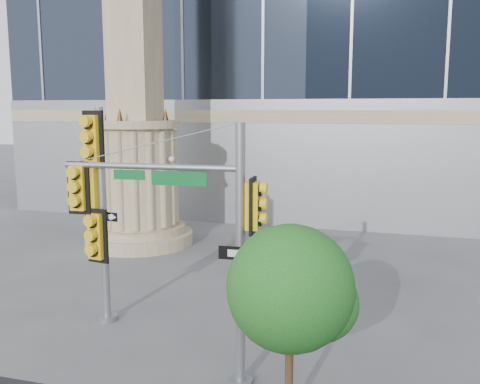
# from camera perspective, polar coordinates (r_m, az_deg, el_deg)

# --- Properties ---
(ground) EXTENTS (120.00, 120.00, 0.00)m
(ground) POSITION_cam_1_polar(r_m,az_deg,el_deg) (12.70, -4.78, -17.13)
(ground) COLOR #545456
(ground) RESTS_ON ground
(monument) EXTENTS (4.40, 4.40, 16.60)m
(monument) POSITION_cam_1_polar(r_m,az_deg,el_deg) (22.11, -11.06, 8.60)
(monument) COLOR tan
(monument) RESTS_ON ground
(main_signal_pole) EXTENTS (4.13, 0.60, 5.31)m
(main_signal_pole) POSITION_cam_1_polar(r_m,az_deg,el_deg) (10.68, -4.99, -3.46)
(main_signal_pole) COLOR slate
(main_signal_pole) RESTS_ON ground
(secondary_signal_pole) EXTENTS (0.97, 0.81, 5.61)m
(secondary_signal_pole) POSITION_cam_1_polar(r_m,az_deg,el_deg) (14.10, -14.96, -0.69)
(secondary_signal_pole) COLOR slate
(secondary_signal_pole) RESTS_ON ground
(street_tree) EXTENTS (2.31, 2.25, 3.59)m
(street_tree) POSITION_cam_1_polar(r_m,az_deg,el_deg) (9.56, 5.66, -10.72)
(street_tree) COLOR tan
(street_tree) RESTS_ON ground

